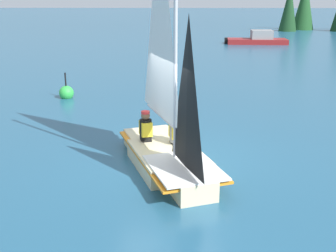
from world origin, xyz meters
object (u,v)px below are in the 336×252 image
Objects in this scene: sailor_crew at (146,132)px; motorboat_distant at (258,39)px; sailor_helm at (176,135)px; sailboat_main at (167,133)px; buoy_marker at (66,93)px.

motorboat_distant is at bearing 144.24° from sailor_crew.
sailor_helm and sailor_crew have the same top height.
sailboat_main is 4.98× the size of sailor_crew.
sailboat_main is at bearing -41.20° from sailor_helm.
buoy_marker is at bearing -168.62° from sailboat_main.
sailboat_main is at bearing 19.83° from sailor_crew.
sailor_crew is at bearing -123.08° from sailor_helm.
sailor_crew reaches higher than buoy_marker.
motorboat_distant is (-6.78, -26.38, -0.46)m from sailboat_main.
sailboat_main is 5.35× the size of buoy_marker.
sailor_crew is 26.74m from motorboat_distant.
sailboat_main is at bearing -101.98° from motorboat_distant.
sailor_crew is 1.08× the size of buoy_marker.
sailor_helm is 26.71m from motorboat_distant.
sailor_helm is 7.68m from buoy_marker.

